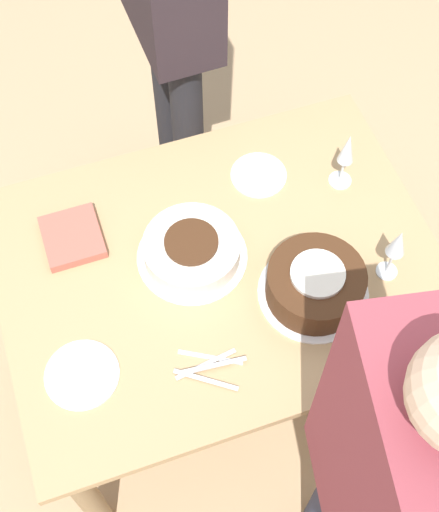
% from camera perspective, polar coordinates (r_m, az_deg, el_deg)
% --- Properties ---
extents(ground_plane, '(12.00, 12.00, 0.00)m').
position_cam_1_polar(ground_plane, '(2.62, -0.00, -8.67)').
color(ground_plane, tan).
extents(dining_table, '(1.21, 0.92, 0.73)m').
position_cam_1_polar(dining_table, '(2.07, -0.00, -2.39)').
color(dining_table, tan).
rests_on(dining_table, ground_plane).
extents(cake_center_white, '(0.31, 0.31, 0.09)m').
position_cam_1_polar(cake_center_white, '(1.95, -2.23, 0.50)').
color(cake_center_white, white).
rests_on(cake_center_white, dining_table).
extents(cake_front_chocolate, '(0.30, 0.30, 0.12)m').
position_cam_1_polar(cake_front_chocolate, '(1.90, 7.67, -2.24)').
color(cake_front_chocolate, white).
rests_on(cake_front_chocolate, dining_table).
extents(wine_glass_near, '(0.07, 0.07, 0.21)m').
position_cam_1_polar(wine_glass_near, '(2.05, 10.15, 8.21)').
color(wine_glass_near, silver).
rests_on(wine_glass_near, dining_table).
extents(wine_glass_far, '(0.06, 0.06, 0.20)m').
position_cam_1_polar(wine_glass_far, '(1.89, 14.04, 0.87)').
color(wine_glass_far, silver).
rests_on(wine_glass_far, dining_table).
extents(dessert_plate_left, '(0.19, 0.19, 0.01)m').
position_cam_1_polar(dessert_plate_left, '(1.86, -10.94, -9.31)').
color(dessert_plate_left, white).
rests_on(dessert_plate_left, dining_table).
extents(dessert_plate_right, '(0.17, 0.17, 0.01)m').
position_cam_1_polar(dessert_plate_right, '(2.14, 3.15, 6.49)').
color(dessert_plate_right, white).
rests_on(dessert_plate_right, dining_table).
extents(fork_pile, '(0.19, 0.16, 0.01)m').
position_cam_1_polar(fork_pile, '(1.83, -0.77, -8.83)').
color(fork_pile, silver).
rests_on(fork_pile, dining_table).
extents(napkin_stack, '(0.16, 0.18, 0.03)m').
position_cam_1_polar(napkin_stack, '(2.04, -11.69, 1.49)').
color(napkin_stack, '#B75B4C').
rests_on(napkin_stack, dining_table).
extents(person_cutting, '(0.29, 0.43, 1.62)m').
position_cam_1_polar(person_cutting, '(1.54, 13.31, -17.60)').
color(person_cutting, '#2D334C').
rests_on(person_cutting, ground_plane).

